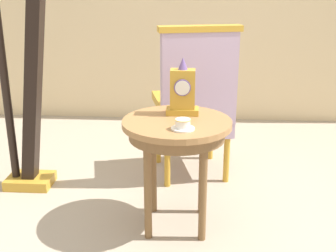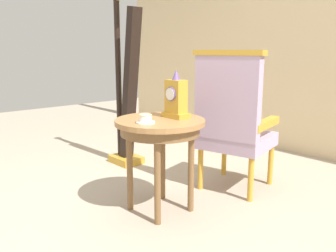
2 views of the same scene
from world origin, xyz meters
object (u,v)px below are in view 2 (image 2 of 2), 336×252
at_px(side_table, 160,132).
at_px(harp, 127,95).
at_px(armchair, 233,120).
at_px(teacup_left, 146,119).
at_px(mantel_clock, 176,99).

distance_m(side_table, harp, 1.15).
xyz_separation_m(armchair, harp, (-1.15, -0.22, 0.11)).
bearing_deg(armchair, teacup_left, -94.04).
height_order(mantel_clock, armchair, armchair).
xyz_separation_m(side_table, harp, (-1.05, 0.46, 0.12)).
bearing_deg(armchair, mantel_clock, -97.23).
height_order(side_table, harp, harp).
relative_size(teacup_left, harp, 0.07).
xyz_separation_m(side_table, teacup_left, (0.04, -0.16, 0.11)).
bearing_deg(mantel_clock, side_table, -102.23).
relative_size(side_table, teacup_left, 5.27).
height_order(teacup_left, harp, harp).
distance_m(armchair, harp, 1.17).
xyz_separation_m(teacup_left, harp, (-1.09, 0.61, 0.00)).
height_order(teacup_left, mantel_clock, mantel_clock).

